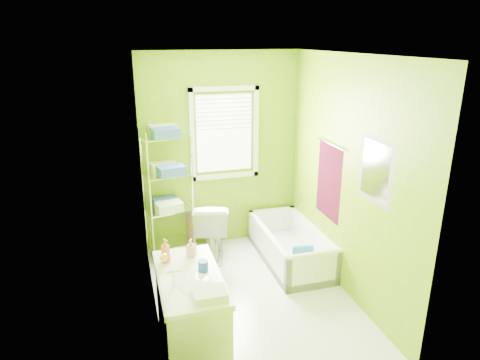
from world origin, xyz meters
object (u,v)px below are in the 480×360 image
object	(u,v)px
wire_shelf_unit	(168,178)
vanity	(191,313)
bathtub	(291,251)
toilet	(212,228)

from	to	relation	value
wire_shelf_unit	vanity	bearing A→B (deg)	-91.72
bathtub	vanity	xyz separation A→B (m)	(-1.50, -1.31, 0.27)
wire_shelf_unit	toilet	bearing A→B (deg)	-21.63
bathtub	wire_shelf_unit	world-z (taller)	wire_shelf_unit
bathtub	vanity	size ratio (longest dim) A/B	1.38
toilet	vanity	world-z (taller)	vanity
toilet	vanity	size ratio (longest dim) A/B	0.74
bathtub	vanity	bearing A→B (deg)	-138.97
bathtub	toilet	xyz separation A→B (m)	(-0.93, 0.45, 0.24)
toilet	wire_shelf_unit	xyz separation A→B (m)	(-0.51, 0.20, 0.66)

